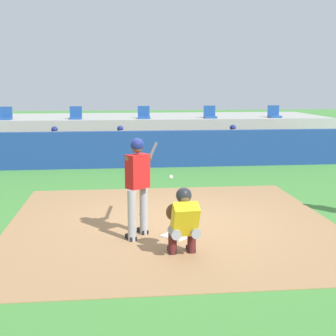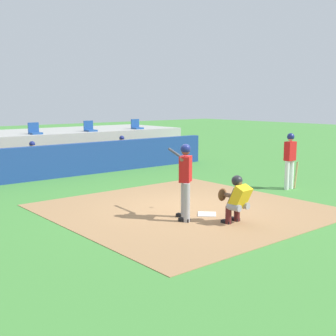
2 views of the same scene
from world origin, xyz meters
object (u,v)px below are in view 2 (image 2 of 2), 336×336
object	(u,v)px
batter_at_plate	(185,177)
on_deck_batter	(290,157)
dugout_player_2	(124,150)
home_plate	(207,214)
stadium_seat_4	(137,126)
stadium_seat_3	(90,128)
catcher_crouched	(236,198)
stadium_seat_2	(35,131)
dugout_player_1	(34,158)

from	to	relation	value
batter_at_plate	on_deck_batter	size ratio (longest dim) A/B	1.01
dugout_player_2	home_plate	bearing A→B (deg)	-110.54
dugout_player_2	stadium_seat_4	size ratio (longest dim) A/B	2.71
batter_at_plate	dugout_player_2	world-z (taller)	batter_at_plate
home_plate	batter_at_plate	distance (m)	1.22
batter_at_plate	stadium_seat_4	xyz separation A→B (m)	(5.89, 10.13, 0.50)
home_plate	stadium_seat_3	bearing A→B (deg)	75.67
home_plate	stadium_seat_4	world-z (taller)	stadium_seat_4
catcher_crouched	stadium_seat_2	bearing A→B (deg)	89.87
stadium_seat_3	batter_at_plate	bearing A→B (deg)	-107.98
batter_at_plate	catcher_crouched	bearing A→B (deg)	-56.56
catcher_crouched	dugout_player_2	bearing A→B (deg)	71.33
dugout_player_1	stadium_seat_4	size ratio (longest dim) A/B	2.71
on_deck_batter	catcher_crouched	bearing A→B (deg)	-159.67
on_deck_batter	stadium_seat_3	distance (m)	9.70
dugout_player_1	dugout_player_2	bearing A→B (deg)	0.00
batter_at_plate	on_deck_batter	xyz separation A→B (m)	(4.98, 0.59, -0.02)
dugout_player_1	on_deck_batter	bearing A→B (deg)	-55.16
catcher_crouched	on_deck_batter	xyz separation A→B (m)	(4.31, 1.60, 0.41)
home_plate	stadium_seat_3	world-z (taller)	stadium_seat_3
home_plate	catcher_crouched	size ratio (longest dim) A/B	0.21
on_deck_batter	stadium_seat_2	bearing A→B (deg)	114.21
stadium_seat_2	stadium_seat_3	xyz separation A→B (m)	(2.60, 0.00, 0.00)
dugout_player_1	catcher_crouched	bearing A→B (deg)	-84.29
dugout_player_1	stadium_seat_2	size ratio (longest dim) A/B	2.71
stadium_seat_2	stadium_seat_3	distance (m)	2.60
dugout_player_1	stadium_seat_3	size ratio (longest dim) A/B	2.71
catcher_crouched	stadium_seat_3	xyz separation A→B (m)	(2.62, 11.14, 0.93)
dugout_player_1	stadium_seat_2	distance (m)	2.40
stadium_seat_3	stadium_seat_4	bearing A→B (deg)	0.00
on_deck_batter	dugout_player_2	xyz separation A→B (m)	(-1.24, 7.50, -0.35)
batter_at_plate	on_deck_batter	world-z (taller)	batter_at_plate
stadium_seat_3	stadium_seat_4	xyz separation A→B (m)	(2.60, 0.00, 0.00)
on_deck_batter	dugout_player_1	xyz separation A→B (m)	(-5.22, 7.50, -0.35)
on_deck_batter	dugout_player_1	distance (m)	9.15
stadium_seat_2	stadium_seat_3	size ratio (longest dim) A/B	1.00
home_plate	stadium_seat_2	bearing A→B (deg)	90.00
catcher_crouched	dugout_player_2	size ratio (longest dim) A/B	1.63
on_deck_batter	stadium_seat_2	size ratio (longest dim) A/B	3.72
on_deck_batter	stadium_seat_3	xyz separation A→B (m)	(-1.69, 9.54, 0.51)
batter_at_plate	dugout_player_2	bearing A→B (deg)	65.21
batter_at_plate	stadium_seat_3	bearing A→B (deg)	72.02
catcher_crouched	on_deck_batter	world-z (taller)	on_deck_batter
dugout_player_2	stadium_seat_2	size ratio (longest dim) A/B	2.71
batter_at_plate	home_plate	bearing A→B (deg)	-3.92
home_plate	batter_at_plate	world-z (taller)	batter_at_plate
stadium_seat_2	batter_at_plate	bearing A→B (deg)	-93.88
home_plate	dugout_player_2	size ratio (longest dim) A/B	0.34
on_deck_batter	stadium_seat_4	xyz separation A→B (m)	(0.91, 9.54, 0.51)
stadium_seat_3	on_deck_batter	bearing A→B (deg)	-79.96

